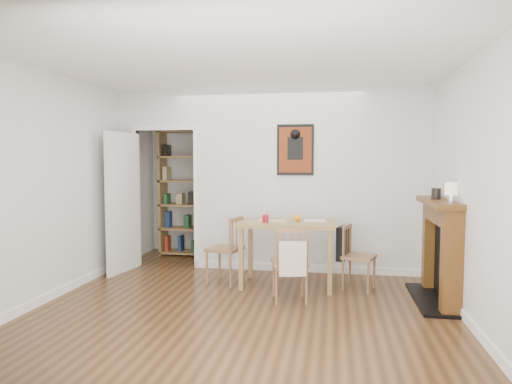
% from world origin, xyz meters
% --- Properties ---
extents(ground, '(5.20, 5.20, 0.00)m').
position_xyz_m(ground, '(0.00, 0.00, 0.00)').
color(ground, brown).
rests_on(ground, ground).
extents(room_shell, '(5.20, 5.20, 5.20)m').
position_xyz_m(room_shell, '(0.10, 1.34, 1.30)').
color(room_shell, silver).
rests_on(room_shell, ground).
extents(dining_table, '(1.21, 0.77, 0.82)m').
position_xyz_m(dining_table, '(0.37, 0.59, 0.73)').
color(dining_table, olive).
rests_on(dining_table, ground).
extents(chair_left, '(0.54, 0.54, 0.88)m').
position_xyz_m(chair_left, '(-0.45, 0.58, 0.44)').
color(chair_left, '#916643').
rests_on(chair_left, ground).
extents(chair_right, '(0.55, 0.51, 0.80)m').
position_xyz_m(chair_right, '(1.24, 0.57, 0.42)').
color(chair_right, '#916643').
rests_on(chair_right, ground).
extents(chair_front, '(0.51, 0.56, 0.86)m').
position_xyz_m(chair_front, '(0.46, -0.04, 0.44)').
color(chair_front, '#916643').
rests_on(chair_front, ground).
extents(bookshelf, '(0.90, 0.36, 2.13)m').
position_xyz_m(bookshelf, '(-1.50, 2.21, 1.05)').
color(bookshelf, olive).
rests_on(bookshelf, ground).
extents(fireplace, '(0.45, 1.25, 1.16)m').
position_xyz_m(fireplace, '(2.16, 0.25, 0.62)').
color(fireplace, brown).
rests_on(fireplace, ground).
extents(red_glass, '(0.08, 0.08, 0.10)m').
position_xyz_m(red_glass, '(0.10, 0.48, 0.87)').
color(red_glass, maroon).
rests_on(red_glass, dining_table).
extents(orange_fruit, '(0.08, 0.08, 0.08)m').
position_xyz_m(orange_fruit, '(0.49, 0.66, 0.87)').
color(orange_fruit, orange).
rests_on(orange_fruit, dining_table).
extents(placemat, '(0.38, 0.29, 0.00)m').
position_xyz_m(placemat, '(0.16, 0.66, 0.83)').
color(placemat, beige).
rests_on(placemat, dining_table).
extents(notebook, '(0.29, 0.23, 0.01)m').
position_xyz_m(notebook, '(0.71, 0.71, 0.83)').
color(notebook, silver).
rests_on(notebook, dining_table).
extents(mantel_lamp, '(0.13, 0.13, 0.21)m').
position_xyz_m(mantel_lamp, '(2.17, -0.07, 1.29)').
color(mantel_lamp, silver).
rests_on(mantel_lamp, fireplace).
extents(ceramic_jar_a, '(0.11, 0.11, 0.13)m').
position_xyz_m(ceramic_jar_a, '(2.10, 0.31, 1.22)').
color(ceramic_jar_a, black).
rests_on(ceramic_jar_a, fireplace).
extents(ceramic_jar_b, '(0.08, 0.08, 0.10)m').
position_xyz_m(ceramic_jar_b, '(2.15, 0.61, 1.21)').
color(ceramic_jar_b, black).
rests_on(ceramic_jar_b, fireplace).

